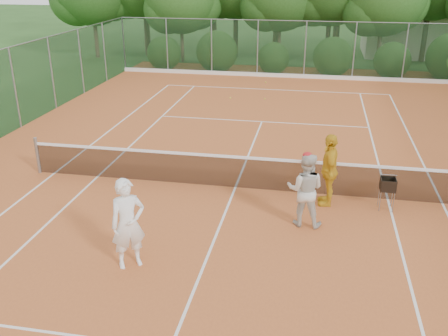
{
  "coord_description": "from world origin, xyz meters",
  "views": [
    {
      "loc": [
        2.04,
        -12.5,
        5.83
      ],
      "look_at": [
        -0.09,
        -1.2,
        1.1
      ],
      "focal_mm": 40.0,
      "sensor_mm": 36.0,
      "label": 1
    }
  ],
  "objects_px": {
    "ball_hopper": "(388,185)",
    "player_center_grp": "(305,189)",
    "player_white": "(128,224)",
    "player_yellow": "(329,170)"
  },
  "relations": [
    {
      "from": "ball_hopper",
      "to": "player_center_grp",
      "type": "bearing_deg",
      "value": -125.16
    },
    {
      "from": "player_white",
      "to": "ball_hopper",
      "type": "xyz_separation_m",
      "value": [
        5.47,
        3.64,
        -0.3
      ]
    },
    {
      "from": "player_center_grp",
      "to": "player_yellow",
      "type": "bearing_deg",
      "value": 65.88
    },
    {
      "from": "player_white",
      "to": "player_center_grp",
      "type": "bearing_deg",
      "value": 0.14
    },
    {
      "from": "player_center_grp",
      "to": "player_yellow",
      "type": "distance_m",
      "value": 1.35
    },
    {
      "from": "player_white",
      "to": "player_yellow",
      "type": "height_order",
      "value": "player_white"
    },
    {
      "from": "player_white",
      "to": "player_center_grp",
      "type": "relative_size",
      "value": 1.05
    },
    {
      "from": "player_center_grp",
      "to": "player_yellow",
      "type": "height_order",
      "value": "player_yellow"
    },
    {
      "from": "player_center_grp",
      "to": "ball_hopper",
      "type": "relative_size",
      "value": 2.2
    },
    {
      "from": "ball_hopper",
      "to": "player_white",
      "type": "bearing_deg",
      "value": -122.2
    }
  ]
}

